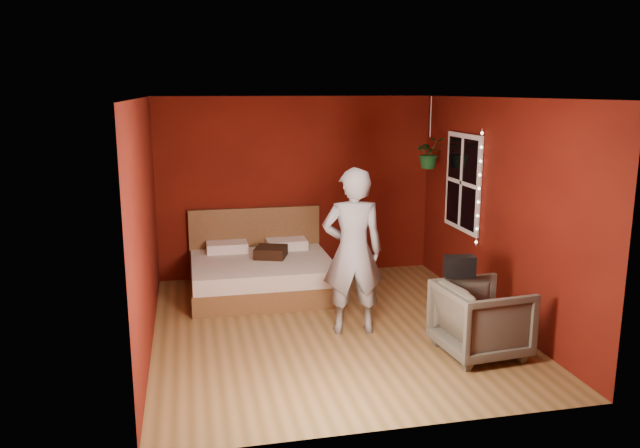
# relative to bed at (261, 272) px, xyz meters

# --- Properties ---
(floor) EXTENTS (4.50, 4.50, 0.00)m
(floor) POSITION_rel_bed_xyz_m (0.63, -1.49, -0.27)
(floor) COLOR olive
(floor) RESTS_ON ground
(room_walls) EXTENTS (4.04, 4.54, 2.62)m
(room_walls) POSITION_rel_bed_xyz_m (0.63, -1.49, 1.41)
(room_walls) COLOR #5E1409
(room_walls) RESTS_ON ground
(window) EXTENTS (0.05, 0.97, 1.27)m
(window) POSITION_rel_bed_xyz_m (2.59, -0.59, 1.23)
(window) COLOR white
(window) RESTS_ON room_walls
(fairy_lights) EXTENTS (0.04, 0.04, 1.45)m
(fairy_lights) POSITION_rel_bed_xyz_m (2.57, -1.12, 1.23)
(fairy_lights) COLOR silver
(fairy_lights) RESTS_ON room_walls
(bed) EXTENTS (1.88, 1.59, 1.03)m
(bed) POSITION_rel_bed_xyz_m (0.00, 0.00, 0.00)
(bed) COLOR brown
(bed) RESTS_ON ground
(person) EXTENTS (0.73, 0.52, 1.87)m
(person) POSITION_rel_bed_xyz_m (0.83, -1.64, 0.67)
(person) COLOR gray
(person) RESTS_ON ground
(armchair) EXTENTS (0.91, 0.88, 0.76)m
(armchair) POSITION_rel_bed_xyz_m (1.96, -2.53, 0.11)
(armchair) COLOR #565144
(armchair) RESTS_ON ground
(handbag) EXTENTS (0.34, 0.21, 0.23)m
(handbag) POSITION_rel_bed_xyz_m (1.83, -2.24, 0.60)
(handbag) COLOR black
(handbag) RESTS_ON armchair
(throw_pillow) EXTENTS (0.51, 0.51, 0.14)m
(throw_pillow) POSITION_rel_bed_xyz_m (0.14, 0.02, 0.27)
(throw_pillow) COLOR #311D10
(throw_pillow) RESTS_ON bed
(hanging_plant) EXTENTS (0.41, 0.36, 0.99)m
(hanging_plant) POSITION_rel_bed_xyz_m (2.37, 0.02, 1.56)
(hanging_plant) COLOR silver
(hanging_plant) RESTS_ON room_walls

